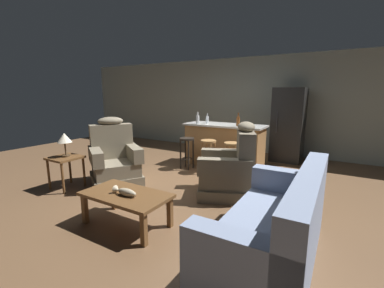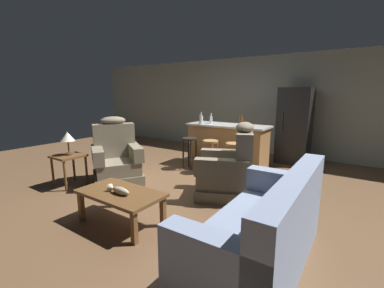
% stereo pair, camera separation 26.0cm
% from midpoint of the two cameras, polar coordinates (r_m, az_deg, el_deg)
% --- Properties ---
extents(ground_plane, '(12.00, 12.00, 0.00)m').
position_cam_midpoint_polar(ground_plane, '(4.82, 2.04, -8.57)').
color(ground_plane, brown).
extents(back_wall, '(12.00, 0.05, 2.60)m').
position_cam_midpoint_polar(back_wall, '(7.37, 15.33, 8.27)').
color(back_wall, '#939E93').
rests_on(back_wall, ground_plane).
extents(coffee_table, '(1.10, 0.60, 0.42)m').
position_cam_midpoint_polar(coffee_table, '(3.37, -13.46, -11.18)').
color(coffee_table, brown).
rests_on(coffee_table, ground_plane).
extents(fish_figurine, '(0.34, 0.10, 0.10)m').
position_cam_midpoint_polar(fish_figurine, '(3.28, -13.76, -10.01)').
color(fish_figurine, '#4C3823').
rests_on(fish_figurine, coffee_table).
extents(couch, '(0.86, 1.91, 0.94)m').
position_cam_midpoint_polar(couch, '(2.69, 18.44, -18.07)').
color(couch, '#8493B2').
rests_on(couch, ground_plane).
extents(recliner_near_lamp, '(1.16, 1.16, 1.20)m').
position_cam_midpoint_polar(recliner_near_lamp, '(4.97, -15.01, -3.22)').
color(recliner_near_lamp, '#756B56').
rests_on(recliner_near_lamp, ground_plane).
extents(recliner_near_island, '(1.11, 1.11, 1.20)m').
position_cam_midpoint_polar(recliner_near_island, '(4.18, 10.04, -5.77)').
color(recliner_near_island, '#756B56').
rests_on(recliner_near_island, ground_plane).
extents(end_table, '(0.48, 0.48, 0.56)m').
position_cam_midpoint_polar(end_table, '(4.99, -24.40, -3.34)').
color(end_table, brown).
rests_on(end_table, ground_plane).
extents(table_lamp, '(0.24, 0.24, 0.41)m').
position_cam_midpoint_polar(table_lamp, '(4.91, -24.57, 1.28)').
color(table_lamp, '#4C3823').
rests_on(table_lamp, end_table).
extents(kitchen_island, '(1.80, 0.70, 0.95)m').
position_cam_midpoint_polar(kitchen_island, '(5.83, 9.16, -0.30)').
color(kitchen_island, '#9E7042').
rests_on(kitchen_island, ground_plane).
extents(bar_stool_left, '(0.32, 0.32, 0.68)m').
position_cam_midpoint_polar(bar_stool_left, '(5.58, 0.80, -0.75)').
color(bar_stool_left, black).
rests_on(bar_stool_left, ground_plane).
extents(bar_stool_middle, '(0.32, 0.32, 0.68)m').
position_cam_midpoint_polar(bar_stool_middle, '(5.32, 5.51, -1.41)').
color(bar_stool_middle, '#A87A47').
rests_on(bar_stool_middle, ground_plane).
extents(bar_stool_right, '(0.32, 0.32, 0.68)m').
position_cam_midpoint_polar(bar_stool_right, '(5.10, 10.68, -2.11)').
color(bar_stool_right, '#A87A47').
rests_on(bar_stool_right, ground_plane).
extents(refrigerator, '(0.70, 0.69, 1.76)m').
position_cam_midpoint_polar(refrigerator, '(6.56, 22.87, 3.78)').
color(refrigerator, black).
rests_on(refrigerator, ground_plane).
extents(bottle_tall_green, '(0.06, 0.06, 0.23)m').
position_cam_midpoint_polar(bottle_tall_green, '(5.91, 5.50, 5.42)').
color(bottle_tall_green, silver).
rests_on(bottle_tall_green, kitchen_island).
extents(bottle_short_amber, '(0.07, 0.07, 0.28)m').
position_cam_midpoint_polar(bottle_short_amber, '(5.46, 12.21, 4.94)').
color(bottle_short_amber, brown).
rests_on(bottle_short_amber, kitchen_island).
extents(bottle_wine_dark, '(0.08, 0.08, 0.27)m').
position_cam_midpoint_polar(bottle_wine_dark, '(5.79, 3.31, 5.48)').
color(bottle_wine_dark, silver).
rests_on(bottle_wine_dark, kitchen_island).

